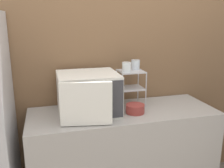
# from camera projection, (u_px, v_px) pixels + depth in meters

# --- Properties ---
(wall_back) EXTENTS (8.00, 0.06, 2.60)m
(wall_back) POSITION_uv_depth(u_px,v_px,m) (113.00, 59.00, 2.35)
(wall_back) COLOR brown
(wall_back) RESTS_ON ground_plane
(counter) EXTENTS (1.60, 0.59, 0.90)m
(counter) POSITION_uv_depth(u_px,v_px,m) (123.00, 158.00, 2.25)
(counter) COLOR #9E9993
(counter) RESTS_ON ground_plane
(microwave) EXTENTS (0.49, 0.52, 0.34)m
(microwave) POSITION_uv_depth(u_px,v_px,m) (88.00, 94.00, 2.04)
(microwave) COLOR silver
(microwave) RESTS_ON counter
(dish_rack) EXTENTS (0.22, 0.20, 0.32)m
(dish_rack) POSITION_uv_depth(u_px,v_px,m) (131.00, 81.00, 2.23)
(dish_rack) COLOR #B2B2B7
(dish_rack) RESTS_ON counter
(glass_front_left) EXTENTS (0.08, 0.08, 0.09)m
(glass_front_left) POSITION_uv_depth(u_px,v_px,m) (127.00, 67.00, 2.13)
(glass_front_left) COLOR silver
(glass_front_left) RESTS_ON dish_rack
(glass_back_right) EXTENTS (0.08, 0.08, 0.09)m
(glass_back_right) POSITION_uv_depth(u_px,v_px,m) (135.00, 65.00, 2.25)
(glass_back_right) COLOR silver
(glass_back_right) RESTS_ON dish_rack
(bowl) EXTENTS (0.16, 0.16, 0.07)m
(bowl) POSITION_uv_depth(u_px,v_px,m) (135.00, 109.00, 2.08)
(bowl) COLOR maroon
(bowl) RESTS_ON counter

